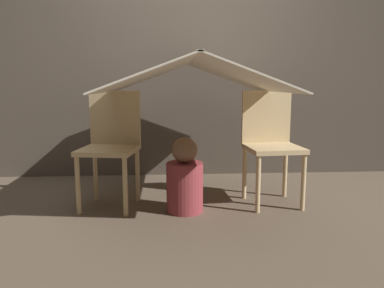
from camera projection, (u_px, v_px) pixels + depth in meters
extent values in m
plane|color=brown|center=(193.00, 211.00, 2.86)|extent=(8.80, 8.80, 0.00)
cube|color=#4C4238|center=(186.00, 56.00, 3.85)|extent=(7.00, 0.05, 2.50)
cylinder|color=#D1B27F|center=(78.00, 186.00, 2.77)|extent=(0.04, 0.04, 0.44)
cylinder|color=#D1B27F|center=(125.00, 187.00, 2.73)|extent=(0.04, 0.04, 0.44)
cylinder|color=#D1B27F|center=(95.00, 174.00, 3.12)|extent=(0.04, 0.04, 0.44)
cylinder|color=#D1B27F|center=(138.00, 175.00, 3.09)|extent=(0.04, 0.04, 0.44)
cube|color=#D1B27F|center=(108.00, 150.00, 2.89)|extent=(0.48, 0.48, 0.04)
cube|color=#D1B27F|center=(115.00, 118.00, 3.04)|extent=(0.41, 0.10, 0.43)
cylinder|color=#D1B27F|center=(258.00, 184.00, 2.81)|extent=(0.04, 0.04, 0.44)
cylinder|color=#D1B27F|center=(303.00, 182.00, 2.86)|extent=(0.04, 0.04, 0.44)
cylinder|color=#D1B27F|center=(245.00, 173.00, 3.16)|extent=(0.04, 0.04, 0.44)
cylinder|color=#D1B27F|center=(285.00, 172.00, 3.21)|extent=(0.04, 0.04, 0.44)
cube|color=#D1B27F|center=(273.00, 148.00, 2.97)|extent=(0.45, 0.45, 0.04)
cube|color=#D1B27F|center=(266.00, 117.00, 3.12)|extent=(0.42, 0.06, 0.43)
cube|color=silver|center=(149.00, 75.00, 2.82)|extent=(0.65, 1.53, 0.25)
cube|color=silver|center=(234.00, 75.00, 2.86)|extent=(0.65, 1.53, 0.25)
cube|color=silver|center=(192.00, 59.00, 2.82)|extent=(0.04, 1.53, 0.01)
cylinder|color=maroon|center=(185.00, 187.00, 2.84)|extent=(0.28, 0.28, 0.38)
sphere|color=brown|center=(185.00, 150.00, 2.80)|extent=(0.19, 0.19, 0.19)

